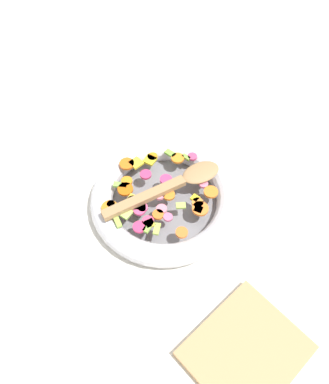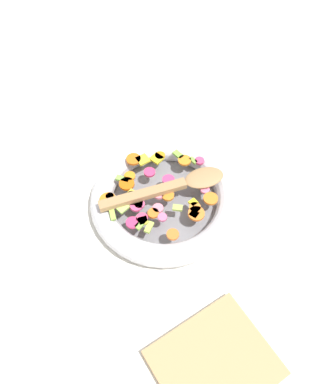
{
  "view_description": "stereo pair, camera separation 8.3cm",
  "coord_description": "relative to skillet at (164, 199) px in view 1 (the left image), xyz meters",
  "views": [
    {
      "loc": [
        -0.32,
        -0.35,
        0.73
      ],
      "look_at": [
        0.0,
        0.0,
        0.05
      ],
      "focal_mm": 35.0,
      "sensor_mm": 36.0,
      "label": 1
    },
    {
      "loc": [
        -0.26,
        -0.4,
        0.73
      ],
      "look_at": [
        0.0,
        0.0,
        0.05
      ],
      "focal_mm": 35.0,
      "sensor_mm": 36.0,
      "label": 2
    }
  ],
  "objects": [
    {
      "name": "wooden_spoon",
      "position": [
        0.03,
        -0.01,
        0.04
      ],
      "size": [
        0.29,
        0.11,
        0.01
      ],
      "color": "#A87F51",
      "rests_on": "chopped_vegetables"
    },
    {
      "name": "ground_plane",
      "position": [
        0.0,
        0.0,
        -0.02
      ],
      "size": [
        4.0,
        4.0,
        0.0
      ],
      "primitive_type": "plane",
      "color": "silver"
    },
    {
      "name": "cutting_board",
      "position": [
        -0.11,
        -0.34,
        -0.01
      ],
      "size": [
        0.2,
        0.17,
        0.02
      ],
      "color": "tan",
      "rests_on": "ground_plane"
    },
    {
      "name": "skillet",
      "position": [
        0.0,
        0.0,
        0.0
      ],
      "size": [
        0.34,
        0.34,
        0.05
      ],
      "color": "slate",
      "rests_on": "ground_plane"
    },
    {
      "name": "chopped_vegetables",
      "position": [
        -0.02,
        0.01,
        0.03
      ],
      "size": [
        0.27,
        0.26,
        0.01
      ],
      "color": "#DA5E0F",
      "rests_on": "skillet"
    }
  ]
}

